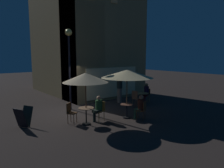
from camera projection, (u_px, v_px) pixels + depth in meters
ground_plane at (72, 112)px, 11.41m from camera, size 60.00×60.00×0.00m
cafe_building at (80, 35)px, 15.75m from camera, size 6.40×8.59×9.46m
street_lamp_near_corner at (69, 51)px, 11.48m from camera, size 0.38×0.38×4.61m
menu_sandwich_board at (24, 117)px, 8.96m from camera, size 0.82×0.78×0.88m
cafe_table_0 at (127, 109)px, 10.26m from camera, size 0.63×0.63×0.72m
cafe_table_1 at (86, 112)px, 9.29m from camera, size 0.71×0.71×0.78m
cafe_table_2 at (142, 96)px, 13.26m from camera, size 0.80×0.80×0.72m
patio_umbrella_0 at (127, 74)px, 10.02m from camera, size 2.58×2.58×2.45m
patio_umbrella_1 at (86, 78)px, 9.07m from camera, size 2.06×2.06×2.38m
cafe_chair_0 at (143, 109)px, 9.90m from camera, size 0.55×0.55×0.95m
cafe_chair_1 at (70, 111)px, 9.50m from camera, size 0.53×0.53×0.95m
cafe_chair_2 at (100, 109)px, 9.93m from camera, size 0.49×0.49×0.92m
cafe_chair_3 at (147, 94)px, 13.93m from camera, size 0.52×0.52×0.89m
cafe_chair_4 at (135, 97)px, 12.56m from camera, size 0.48×0.48×1.00m
patron_seated_0 at (140, 106)px, 9.94m from camera, size 0.45×0.52×1.24m
patron_seated_1 at (98, 107)px, 9.81m from camera, size 0.53×0.37×1.22m
patron_seated_2 at (146, 92)px, 13.79m from camera, size 0.52×0.42×1.28m
patron_standing_3 at (119, 89)px, 13.55m from camera, size 0.37×0.37×1.80m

